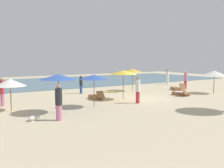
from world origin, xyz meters
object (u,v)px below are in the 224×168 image
object	(u,v)px
umbrella_4	(133,71)
surfboard	(108,92)
umbrella_2	(214,73)
lounger_3	(176,88)
lounger_0	(181,93)
person_3	(2,91)
umbrella_1	(123,72)
umbrella_5	(58,77)
person_1	(81,84)
lounger_1	(96,97)
person_2	(138,90)
umbrella_0	(10,83)
person_4	(59,102)
dog	(34,118)
person_5	(167,77)
person_0	(185,80)
umbrella_3	(94,77)

from	to	relation	value
umbrella_4	surfboard	distance (m)	3.29
umbrella_2	lounger_3	size ratio (longest dim) A/B	1.22
lounger_0	person_3	distance (m)	14.50
umbrella_1	umbrella_4	bearing A→B (deg)	45.16
umbrella_5	person_1	size ratio (longest dim) A/B	1.37
lounger_1	surfboard	xyz separation A→B (m)	(3.03, 3.00, -0.13)
lounger_3	person_2	size ratio (longest dim) A/B	0.90
person_1	umbrella_0	bearing A→B (deg)	-145.65
lounger_0	lounger_3	size ratio (longest dim) A/B	1.00
umbrella_5	person_4	xyz separation A→B (m)	(-0.70, -1.78, -1.20)
umbrella_1	dog	world-z (taller)	umbrella_1
umbrella_5	person_5	xyz separation A→B (m)	(17.64, 8.87, -1.25)
person_4	lounger_1	bearing A→B (deg)	45.46
lounger_0	lounger_3	bearing A→B (deg)	50.06
person_1	person_5	bearing A→B (deg)	8.29
umbrella_4	lounger_0	xyz separation A→B (m)	(1.65, -4.89, -1.85)
person_0	surfboard	xyz separation A→B (m)	(-8.44, 2.02, -0.94)
umbrella_1	person_1	xyz separation A→B (m)	(-1.30, 4.88, -1.28)
lounger_0	person_4	size ratio (longest dim) A/B	0.92
lounger_0	person_1	size ratio (longest dim) A/B	1.04
umbrella_3	person_4	xyz separation A→B (m)	(-3.38, -2.28, -1.06)
person_3	person_2	bearing A→B (deg)	-26.01
umbrella_4	person_3	xyz separation A→B (m)	(-12.47, -1.74, -1.03)
person_4	dog	bearing A→B (deg)	152.95
umbrella_3	lounger_3	world-z (taller)	umbrella_3
dog	umbrella_0	bearing A→B (deg)	97.46
umbrella_2	dog	bearing A→B (deg)	-174.39
person_1	lounger_1	bearing A→B (deg)	-96.93
umbrella_2	dog	xyz separation A→B (m)	(-17.20, -1.69, -1.73)
umbrella_1	surfboard	size ratio (longest dim) A/B	1.28
umbrella_5	person_4	world-z (taller)	umbrella_5
umbrella_5	lounger_1	size ratio (longest dim) A/B	1.34
umbrella_2	person_3	distance (m)	18.14
umbrella_2	person_3	world-z (taller)	umbrella_2
umbrella_0	umbrella_2	world-z (taller)	umbrella_2
person_5	person_1	bearing A→B (deg)	-171.71
umbrella_4	person_5	size ratio (longest dim) A/B	1.20
lounger_1	person_0	bearing A→B (deg)	4.88
person_1	umbrella_1	bearing A→B (deg)	-75.06
umbrella_5	surfboard	world-z (taller)	umbrella_5
lounger_3	person_1	distance (m)	9.79
umbrella_4	person_2	size ratio (longest dim) A/B	1.12
person_1	dog	xyz separation A→B (m)	(-6.78, -8.20, -0.71)
lounger_0	person_2	size ratio (longest dim) A/B	0.90
person_5	person_0	bearing A→B (deg)	-110.98
umbrella_2	umbrella_5	xyz separation A→B (m)	(-15.33, -0.50, 0.28)
person_0	person_4	xyz separation A→B (m)	(-16.66, -6.25, -0.01)
dog	lounger_3	bearing A→B (deg)	18.24
umbrella_4	person_5	world-z (taller)	umbrella_4
umbrella_1	dog	bearing A→B (deg)	-157.67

